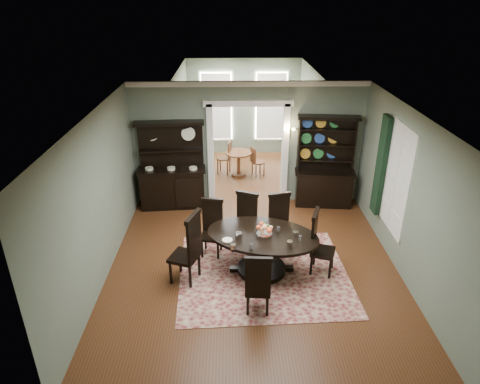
# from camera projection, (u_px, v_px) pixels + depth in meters

# --- Properties ---
(room) EXTENTS (5.51, 6.01, 3.01)m
(room) POSITION_uv_depth(u_px,v_px,m) (254.00, 195.00, 7.55)
(room) COLOR #573016
(room) RESTS_ON ground
(parlor) EXTENTS (3.51, 3.50, 3.01)m
(parlor) POSITION_uv_depth(u_px,v_px,m) (245.00, 115.00, 12.54)
(parlor) COLOR #573016
(parlor) RESTS_ON ground
(doorway_trim) EXTENTS (2.08, 0.25, 2.57)m
(doorway_trim) POSITION_uv_depth(u_px,v_px,m) (248.00, 139.00, 10.21)
(doorway_trim) COLOR white
(doorway_trim) RESTS_ON floor
(right_window) EXTENTS (0.15, 1.47, 2.12)m
(right_window) POSITION_uv_depth(u_px,v_px,m) (389.00, 173.00, 8.40)
(right_window) COLOR white
(right_window) RESTS_ON wall_right
(wall_sconce) EXTENTS (0.27, 0.21, 0.21)m
(wall_sconce) POSITION_uv_depth(u_px,v_px,m) (289.00, 130.00, 9.97)
(wall_sconce) COLOR gold
(wall_sconce) RESTS_ON back_wall_right
(rug) EXTENTS (3.25, 2.89, 0.01)m
(rug) POSITION_uv_depth(u_px,v_px,m) (264.00, 273.00, 8.07)
(rug) COLOR maroon
(rug) RESTS_ON floor
(dining_table) EXTENTS (2.38, 2.38, 0.82)m
(dining_table) POSITION_uv_depth(u_px,v_px,m) (262.00, 246.00, 7.90)
(dining_table) COLOR black
(dining_table) RESTS_ON rug
(centerpiece) EXTENTS (1.44, 0.93, 0.24)m
(centerpiece) POSITION_uv_depth(u_px,v_px,m) (264.00, 232.00, 7.72)
(centerpiece) COLOR white
(centerpiece) RESTS_ON dining_table
(chair_far_left) EXTENTS (0.49, 0.47, 1.16)m
(chair_far_left) POSITION_uv_depth(u_px,v_px,m) (212.00, 225.00, 8.51)
(chair_far_left) COLOR black
(chair_far_left) RESTS_ON rug
(chair_far_mid) EXTENTS (0.58, 0.57, 1.23)m
(chair_far_mid) POSITION_uv_depth(u_px,v_px,m) (246.00, 220.00, 8.64)
(chair_far_mid) COLOR black
(chair_far_mid) RESTS_ON rug
(chair_far_right) EXTENTS (0.53, 0.51, 1.22)m
(chair_far_right) POSITION_uv_depth(u_px,v_px,m) (280.00, 221.00, 8.62)
(chair_far_right) COLOR black
(chair_far_right) RESTS_ON rug
(chair_end_left) EXTENTS (0.64, 0.65, 1.40)m
(chair_end_left) POSITION_uv_depth(u_px,v_px,m) (190.00, 247.00, 7.57)
(chair_end_left) COLOR black
(chair_end_left) RESTS_ON rug
(chair_end_right) EXTENTS (0.57, 0.58, 1.25)m
(chair_end_right) POSITION_uv_depth(u_px,v_px,m) (318.00, 241.00, 7.88)
(chair_end_right) COLOR black
(chair_end_right) RESTS_ON rug
(chair_near) EXTENTS (0.46, 0.43, 1.15)m
(chair_near) POSITION_uv_depth(u_px,v_px,m) (258.00, 283.00, 6.83)
(chair_near) COLOR black
(chair_near) RESTS_ON rug
(sideboard) EXTENTS (1.65, 0.69, 2.12)m
(sideboard) POSITION_uv_depth(u_px,v_px,m) (172.00, 178.00, 10.32)
(sideboard) COLOR black
(sideboard) RESTS_ON floor
(welsh_dresser) EXTENTS (1.48, 0.67, 2.24)m
(welsh_dresser) POSITION_uv_depth(u_px,v_px,m) (324.00, 174.00, 10.37)
(welsh_dresser) COLOR black
(welsh_dresser) RESTS_ON floor
(parlor_table) EXTENTS (0.77, 0.77, 0.71)m
(parlor_table) POSITION_uv_depth(u_px,v_px,m) (239.00, 160.00, 12.14)
(parlor_table) COLOR #572D19
(parlor_table) RESTS_ON parlor_floor
(parlor_chair_left) EXTENTS (0.44, 0.43, 0.97)m
(parlor_chair_left) POSITION_uv_depth(u_px,v_px,m) (226.00, 156.00, 12.26)
(parlor_chair_left) COLOR #572D19
(parlor_chair_left) RESTS_ON parlor_floor
(parlor_chair_right) EXTENTS (0.41, 0.40, 0.86)m
(parlor_chair_right) POSITION_uv_depth(u_px,v_px,m) (256.00, 161.00, 12.11)
(parlor_chair_right) COLOR #572D19
(parlor_chair_right) RESTS_ON parlor_floor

